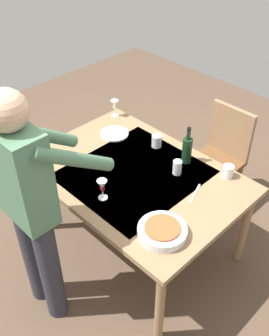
# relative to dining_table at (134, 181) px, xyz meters

# --- Properties ---
(ground_plane) EXTENTS (6.00, 6.00, 0.00)m
(ground_plane) POSITION_rel_dining_table_xyz_m (0.00, 0.00, -0.67)
(ground_plane) COLOR brown
(dining_table) EXTENTS (1.53, 1.08, 0.74)m
(dining_table) POSITION_rel_dining_table_xyz_m (0.00, 0.00, 0.00)
(dining_table) COLOR #93704C
(dining_table) RESTS_ON ground_plane
(chair_near) EXTENTS (0.40, 0.40, 0.91)m
(chair_near) POSITION_rel_dining_table_xyz_m (-0.13, -0.92, -0.14)
(chair_near) COLOR brown
(chair_near) RESTS_ON ground_plane
(person_server) EXTENTS (0.42, 0.61, 1.69)m
(person_server) POSITION_rel_dining_table_xyz_m (0.04, 0.80, 0.29)
(person_server) COLOR #2D2D38
(person_server) RESTS_ON ground_plane
(wine_bottle) EXTENTS (0.07, 0.07, 0.30)m
(wine_bottle) POSITION_rel_dining_table_xyz_m (-0.17, -0.37, 0.18)
(wine_bottle) COLOR black
(wine_bottle) RESTS_ON dining_table
(wine_glass_left) EXTENTS (0.07, 0.07, 0.15)m
(wine_glass_left) POSITION_rel_dining_table_xyz_m (-0.04, 0.33, 0.17)
(wine_glass_left) COLOR white
(wine_glass_left) RESTS_ON dining_table
(wine_glass_right) EXTENTS (0.07, 0.07, 0.15)m
(wine_glass_right) POSITION_rel_dining_table_xyz_m (0.69, -0.44, 0.17)
(wine_glass_right) COLOR white
(wine_glass_right) RESTS_ON dining_table
(water_cup_near_left) EXTENTS (0.08, 0.08, 0.10)m
(water_cup_near_left) POSITION_rel_dining_table_xyz_m (0.12, -0.36, 0.12)
(water_cup_near_left) COLOR silver
(water_cup_near_left) RESTS_ON dining_table
(water_cup_near_right) EXTENTS (0.08, 0.08, 0.09)m
(water_cup_near_right) POSITION_rel_dining_table_xyz_m (-0.49, -0.44, 0.11)
(water_cup_near_right) COLOR silver
(water_cup_near_right) RESTS_ON dining_table
(water_cup_far_left) EXTENTS (0.06, 0.06, 0.11)m
(water_cup_far_left) POSITION_rel_dining_table_xyz_m (-0.21, -0.22, 0.12)
(water_cup_far_left) COLOR silver
(water_cup_far_left) RESTS_ON dining_table
(serving_bowl_pasta) EXTENTS (0.30, 0.30, 0.07)m
(serving_bowl_pasta) POSITION_rel_dining_table_xyz_m (-0.53, 0.29, 0.10)
(serving_bowl_pasta) COLOR silver
(serving_bowl_pasta) RESTS_ON dining_table
(dinner_plate_near) EXTENTS (0.23, 0.23, 0.01)m
(dinner_plate_near) POSITION_rel_dining_table_xyz_m (0.47, -0.24, 0.07)
(dinner_plate_near) COLOR silver
(dinner_plate_near) RESTS_ON dining_table
(table_knife) EXTENTS (0.08, 0.19, 0.00)m
(table_knife) POSITION_rel_dining_table_xyz_m (-0.44, -0.14, 0.07)
(table_knife) COLOR silver
(table_knife) RESTS_ON dining_table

